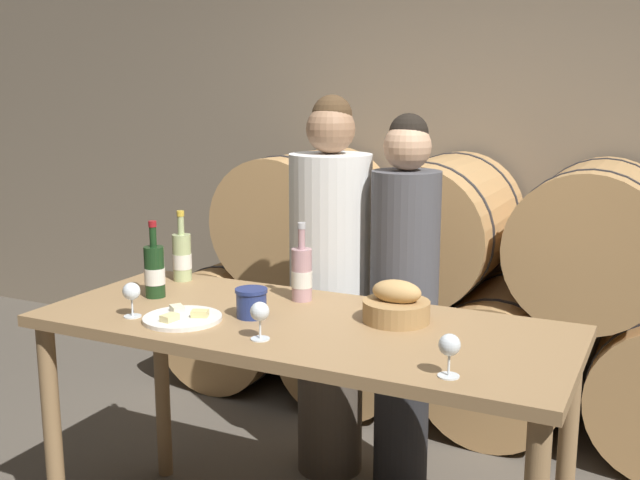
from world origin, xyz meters
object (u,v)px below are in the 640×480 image
(person_right, at_px, (404,300))
(wine_bottle_rose, at_px, (302,274))
(person_left, at_px, (330,287))
(wine_glass_left, at_px, (260,313))
(wine_bottle_white, at_px, (182,257))
(blue_crock, at_px, (251,301))
(tasting_table, at_px, (301,353))
(wine_glass_far_left, at_px, (131,293))
(wine_bottle_red, at_px, (155,271))
(bread_basket, at_px, (396,306))
(wine_glass_center, at_px, (449,347))
(cheese_plate, at_px, (182,318))

(person_right, height_order, wine_bottle_rose, person_right)
(person_left, bearing_deg, wine_glass_left, -78.42)
(person_right, relative_size, wine_bottle_white, 5.54)
(wine_bottle_white, height_order, wine_glass_left, wine_bottle_white)
(wine_bottle_white, xyz_separation_m, blue_crock, (0.51, -0.31, -0.04))
(tasting_table, height_order, person_right, person_right)
(person_left, height_order, wine_glass_far_left, person_left)
(tasting_table, xyz_separation_m, wine_bottle_white, (-0.68, 0.27, 0.21))
(person_right, bearing_deg, wine_bottle_rose, -117.11)
(wine_bottle_red, relative_size, bread_basket, 1.28)
(tasting_table, bearing_deg, bread_basket, 24.49)
(wine_glass_center, bearing_deg, bread_basket, 126.50)
(tasting_table, relative_size, wine_glass_far_left, 14.97)
(tasting_table, distance_m, wine_glass_center, 0.68)
(tasting_table, height_order, bread_basket, bread_basket)
(wine_bottle_rose, xyz_separation_m, wine_glass_center, (0.70, -0.50, -0.01))
(wine_bottle_red, height_order, wine_bottle_white, wine_bottle_red)
(wine_bottle_white, xyz_separation_m, bread_basket, (0.98, -0.14, -0.04))
(wine_bottle_red, bearing_deg, person_left, 57.89)
(person_right, bearing_deg, tasting_table, -100.37)
(wine_bottle_red, height_order, wine_glass_left, wine_bottle_red)
(wine_bottle_red, bearing_deg, wine_glass_left, -22.70)
(tasting_table, xyz_separation_m, person_right, (0.13, 0.69, 0.03))
(wine_bottle_white, relative_size, cheese_plate, 1.08)
(wine_glass_far_left, height_order, wine_glass_center, same)
(bread_basket, bearing_deg, blue_crock, -159.64)
(wine_bottle_red, relative_size, wine_glass_left, 2.39)
(person_right, distance_m, wine_glass_left, 0.94)
(person_right, xyz_separation_m, wine_bottle_white, (-0.81, -0.41, 0.19))
(tasting_table, xyz_separation_m, person_left, (-0.21, 0.69, 0.04))
(bread_basket, bearing_deg, person_right, 106.82)
(person_right, distance_m, wine_glass_far_left, 1.13)
(wine_bottle_rose, bearing_deg, blue_crock, -102.49)
(tasting_table, xyz_separation_m, wine_bottle_rose, (-0.11, 0.22, 0.22))
(person_left, distance_m, bread_basket, 0.76)
(wine_glass_left, bearing_deg, wine_bottle_white, 142.77)
(bread_basket, height_order, wine_glass_center, bread_basket)
(wine_glass_left, bearing_deg, wine_bottle_rose, 100.92)
(wine_bottle_white, relative_size, wine_glass_far_left, 2.37)
(tasting_table, distance_m, bread_basket, 0.36)
(wine_glass_center, bearing_deg, tasting_table, 155.36)
(wine_bottle_red, relative_size, wine_glass_center, 2.39)
(blue_crock, height_order, cheese_plate, blue_crock)
(tasting_table, distance_m, person_right, 0.70)
(tasting_table, bearing_deg, person_left, 107.07)
(person_left, xyz_separation_m, bread_basket, (0.50, -0.55, 0.13))
(wine_bottle_rose, distance_m, wine_glass_far_left, 0.61)
(person_right, relative_size, wine_bottle_rose, 5.48)
(person_right, xyz_separation_m, wine_glass_center, (0.47, -0.96, 0.17))
(wine_bottle_rose, bearing_deg, tasting_table, -63.75)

